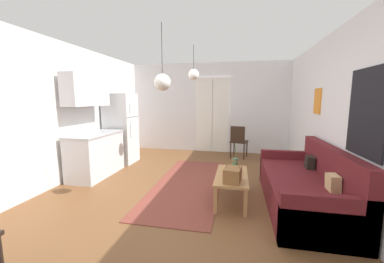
# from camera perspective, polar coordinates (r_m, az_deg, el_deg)

# --- Properties ---
(ground_plane) EXTENTS (5.24, 7.56, 0.10)m
(ground_plane) POSITION_cam_1_polar(r_m,az_deg,el_deg) (3.79, -3.45, -17.28)
(ground_plane) COLOR brown
(wall_back) EXTENTS (4.84, 0.13, 2.63)m
(wall_back) POSITION_cam_1_polar(r_m,az_deg,el_deg) (6.90, 4.04, 5.85)
(wall_back) COLOR silver
(wall_back) RESTS_ON ground_plane
(wall_right) EXTENTS (0.12, 7.16, 2.63)m
(wall_right) POSITION_cam_1_polar(r_m,az_deg,el_deg) (3.63, 35.39, 2.53)
(wall_right) COLOR silver
(wall_right) RESTS_ON ground_plane
(wall_left) EXTENTS (0.12, 7.16, 2.63)m
(wall_left) POSITION_cam_1_polar(r_m,az_deg,el_deg) (4.65, -33.15, 3.60)
(wall_left) COLOR white
(wall_left) RESTS_ON ground_plane
(area_rug) EXTENTS (1.18, 3.04, 0.01)m
(area_rug) POSITION_cam_1_polar(r_m,az_deg,el_deg) (4.40, -0.78, -12.83)
(area_rug) COLOR brown
(area_rug) RESTS_ON ground_plane
(couch) EXTENTS (0.94, 2.17, 0.90)m
(couch) POSITION_cam_1_polar(r_m,az_deg,el_deg) (3.84, 26.68, -12.48)
(couch) COLOR #5B191E
(couch) RESTS_ON ground_plane
(coffee_table) EXTENTS (0.48, 1.04, 0.42)m
(coffee_table) POSITION_cam_1_polar(r_m,az_deg,el_deg) (3.66, 9.85, -11.34)
(coffee_table) COLOR #B27F4C
(coffee_table) RESTS_ON ground_plane
(bamboo_vase) EXTENTS (0.09, 0.09, 0.46)m
(bamboo_vase) POSITION_cam_1_polar(r_m,az_deg,el_deg) (3.69, 10.75, -8.35)
(bamboo_vase) COLOR #47704C
(bamboo_vase) RESTS_ON coffee_table
(handbag) EXTENTS (0.26, 0.33, 0.32)m
(handbag) POSITION_cam_1_polar(r_m,az_deg,el_deg) (3.31, 10.10, -10.57)
(handbag) COLOR brown
(handbag) RESTS_ON coffee_table
(refrigerator) EXTENTS (0.67, 0.65, 1.71)m
(refrigerator) POSITION_cam_1_polar(r_m,az_deg,el_deg) (5.93, -17.26, 0.75)
(refrigerator) COLOR white
(refrigerator) RESTS_ON ground_plane
(kitchen_counter) EXTENTS (0.60, 1.26, 2.06)m
(kitchen_counter) POSITION_cam_1_polar(r_m,az_deg,el_deg) (5.08, -23.33, -1.53)
(kitchen_counter) COLOR silver
(kitchen_counter) RESTS_ON ground_plane
(accent_chair) EXTENTS (0.51, 0.49, 0.87)m
(accent_chair) POSITION_cam_1_polar(r_m,az_deg,el_deg) (6.23, 11.52, -2.09)
(accent_chair) COLOR black
(accent_chair) RESTS_ON ground_plane
(pendant_lamp_near) EXTENTS (0.24, 0.24, 0.94)m
(pendant_lamp_near) POSITION_cam_1_polar(r_m,az_deg,el_deg) (3.37, -7.39, 12.12)
(pendant_lamp_near) COLOR black
(pendant_lamp_far) EXTENTS (0.21, 0.21, 0.68)m
(pendant_lamp_far) POSITION_cam_1_polar(r_m,az_deg,el_deg) (4.69, 0.36, 14.05)
(pendant_lamp_far) COLOR black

